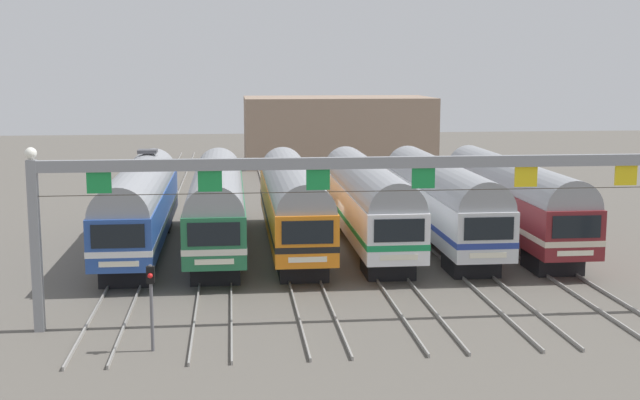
# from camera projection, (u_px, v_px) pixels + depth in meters

# --- Properties ---
(ground_plane) EXTENTS (160.00, 160.00, 0.00)m
(ground_plane) POSITION_uv_depth(u_px,v_px,m) (330.00, 248.00, 46.48)
(ground_plane) COLOR #5B564F
(track_bed) EXTENTS (21.92, 70.00, 0.15)m
(track_bed) POSITION_uv_depth(u_px,v_px,m) (303.00, 199.00, 63.17)
(track_bed) COLOR gray
(track_bed) RESTS_ON ground
(commuter_train_blue) EXTENTS (2.88, 18.06, 5.05)m
(commuter_train_blue) POSITION_uv_depth(u_px,v_px,m) (140.00, 203.00, 45.00)
(commuter_train_blue) COLOR #284C9E
(commuter_train_blue) RESTS_ON ground
(commuter_train_green) EXTENTS (2.88, 18.06, 4.77)m
(commuter_train_green) POSITION_uv_depth(u_px,v_px,m) (217.00, 202.00, 45.42)
(commuter_train_green) COLOR #236B42
(commuter_train_green) RESTS_ON ground
(commuter_train_orange) EXTENTS (2.88, 18.06, 4.77)m
(commuter_train_orange) POSITION_uv_depth(u_px,v_px,m) (293.00, 200.00, 45.85)
(commuter_train_orange) COLOR orange
(commuter_train_orange) RESTS_ON ground
(commuter_train_white) EXTENTS (2.88, 18.06, 4.77)m
(commuter_train_white) POSITION_uv_depth(u_px,v_px,m) (367.00, 199.00, 46.27)
(commuter_train_white) COLOR white
(commuter_train_white) RESTS_ON ground
(commuter_train_silver) EXTENTS (2.88, 18.06, 4.77)m
(commuter_train_silver) POSITION_uv_depth(u_px,v_px,m) (440.00, 198.00, 46.69)
(commuter_train_silver) COLOR silver
(commuter_train_silver) RESTS_ON ground
(commuter_train_maroon) EXTENTS (2.88, 18.06, 4.77)m
(commuter_train_maroon) POSITION_uv_depth(u_px,v_px,m) (511.00, 197.00, 47.11)
(commuter_train_maroon) COLOR maroon
(commuter_train_maroon) RESTS_ON ground
(catenary_gantry) EXTENTS (25.65, 0.44, 6.97)m
(catenary_gantry) POSITION_uv_depth(u_px,v_px,m) (371.00, 186.00, 32.39)
(catenary_gantry) COLOR gray
(catenary_gantry) RESTS_ON ground
(yard_signal_mast) EXTENTS (0.28, 0.35, 3.10)m
(yard_signal_mast) POSITION_uv_depth(u_px,v_px,m) (151.00, 291.00, 29.35)
(yard_signal_mast) COLOR #59595E
(yard_signal_mast) RESTS_ON ground
(maintenance_building) EXTENTS (18.70, 10.00, 6.80)m
(maintenance_building) POSITION_uv_depth(u_px,v_px,m) (337.00, 131.00, 85.56)
(maintenance_building) COLOR gray
(maintenance_building) RESTS_ON ground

